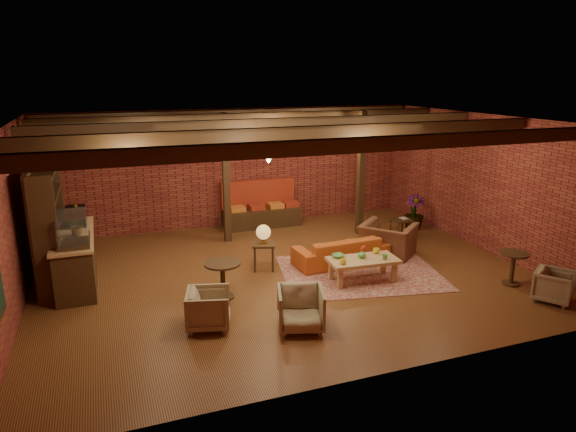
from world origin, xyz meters
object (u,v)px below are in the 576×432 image
object	(u,v)px
armchair_a	(209,307)
coffee_table	(362,261)
round_table_right	(513,263)
armchair_right	(388,234)
side_table_lamp	(263,236)
round_table_left	(223,274)
plant_tall	(416,179)
side_table_book	(401,220)
armchair_b	(301,307)
armchair_far	(554,284)
sofa	(341,250)

from	to	relation	value
armchair_a	coffee_table	bearing A→B (deg)	-60.74
round_table_right	armchair_right	bearing A→B (deg)	121.37
side_table_lamp	round_table_left	bearing A→B (deg)	-135.55
coffee_table	armchair_a	xyz separation A→B (m)	(-3.33, -0.86, -0.07)
armchair_a	plant_tall	bearing A→B (deg)	-45.62
armchair_a	side_table_book	xyz separation A→B (m)	(5.62, 3.06, 0.11)
armchair_b	round_table_right	xyz separation A→B (m)	(4.65, 0.25, 0.06)
armchair_b	round_table_right	distance (m)	4.66
armchair_far	coffee_table	bearing A→B (deg)	110.51
armchair_right	side_table_book	distance (m)	1.43
sofa	armchair_far	bearing A→B (deg)	129.10
armchair_a	plant_tall	xyz separation A→B (m)	(6.40, 3.63, 1.03)
side_table_lamp	armchair_far	bearing A→B (deg)	-36.79
side_table_lamp	armchair_far	world-z (taller)	side_table_lamp
armchair_b	sofa	bearing A→B (deg)	68.73
armchair_right	side_table_book	world-z (taller)	armchair_right
side_table_book	sofa	bearing A→B (deg)	-153.14
round_table_right	armchair_far	distance (m)	0.91
side_table_book	plant_tall	xyz separation A→B (m)	(0.78, 0.57, 0.93)
armchair_b	armchair_right	size ratio (longest dim) A/B	0.66
armchair_b	round_table_right	bearing A→B (deg)	19.78
armchair_far	plant_tall	distance (m)	4.97
armchair_right	round_table_left	bearing A→B (deg)	63.56
armchair_a	armchair_b	distance (m)	1.53
side_table_lamp	side_table_book	bearing A→B (deg)	12.39
armchair_b	side_table_book	distance (m)	5.56
coffee_table	side_table_book	size ratio (longest dim) A/B	2.78
side_table_lamp	armchair_a	size ratio (longest dim) A/B	1.38
side_table_lamp	round_table_left	world-z (taller)	side_table_lamp
side_table_book	armchair_far	xyz separation A→B (m)	(0.60, -4.28, -0.14)
round_table_left	round_table_right	size ratio (longest dim) A/B	1.05
armchair_a	armchair_far	world-z (taller)	armchair_a
coffee_table	round_table_left	bearing A→B (deg)	176.25
armchair_b	round_table_right	world-z (taller)	armchair_b
sofa	round_table_right	world-z (taller)	round_table_right
armchair_b	side_table_book	world-z (taller)	armchair_b
armchair_right	armchair_far	distance (m)	3.62
round_table_left	plant_tall	bearing A→B (deg)	23.67
plant_tall	armchair_right	bearing A→B (deg)	-137.84
round_table_left	armchair_far	bearing A→B (deg)	-21.57
coffee_table	plant_tall	distance (m)	4.25
armchair_a	round_table_right	world-z (taller)	armchair_a
round_table_left	plant_tall	size ratio (longest dim) A/B	0.25
armchair_b	armchair_far	bearing A→B (deg)	9.12
sofa	side_table_book	bearing A→B (deg)	-156.26
coffee_table	sofa	bearing A→B (deg)	87.73
sofa	plant_tall	size ratio (longest dim) A/B	0.75
sofa	armchair_far	distance (m)	4.24
armchair_a	armchair_far	size ratio (longest dim) A/B	1.10
plant_tall	armchair_far	bearing A→B (deg)	-92.14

